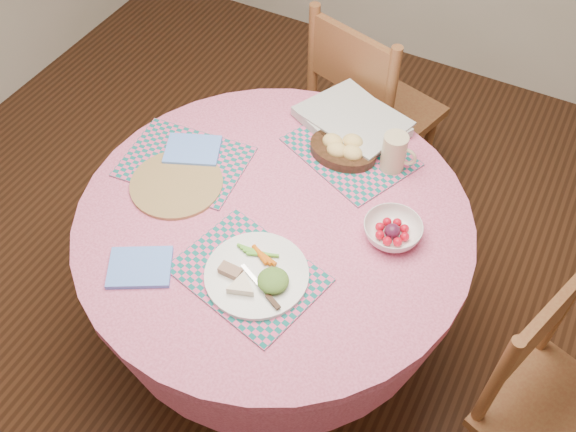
% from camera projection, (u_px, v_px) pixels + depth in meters
% --- Properties ---
extents(ground, '(4.00, 4.00, 0.00)m').
position_uv_depth(ground, '(277.00, 336.00, 2.56)').
color(ground, '#331C0F').
rests_on(ground, ground).
extents(dining_table, '(1.24, 1.24, 0.75)m').
position_uv_depth(dining_table, '(275.00, 254.00, 2.13)').
color(dining_table, pink).
rests_on(dining_table, ground).
extents(chair_right, '(0.50, 0.51, 0.89)m').
position_uv_depth(chair_right, '(548.00, 404.00, 1.89)').
color(chair_right, brown).
rests_on(chair_right, ground).
extents(chair_back, '(0.56, 0.54, 0.99)m').
position_uv_depth(chair_back, '(367.00, 110.00, 2.66)').
color(chair_back, brown).
rests_on(chair_back, ground).
extents(placemat_front, '(0.46, 0.39, 0.01)m').
position_uv_depth(placemat_front, '(249.00, 274.00, 1.84)').
color(placemat_front, '#116461').
rests_on(placemat_front, dining_table).
extents(placemat_left, '(0.43, 0.34, 0.01)m').
position_uv_depth(placemat_left, '(185.00, 162.00, 2.13)').
color(placemat_left, '#116461').
rests_on(placemat_left, dining_table).
extents(placemat_back, '(0.49, 0.43, 0.01)m').
position_uv_depth(placemat_back, '(350.00, 152.00, 2.16)').
color(placemat_back, '#116461').
rests_on(placemat_back, dining_table).
extents(wicker_trivet, '(0.30, 0.30, 0.01)m').
position_uv_depth(wicker_trivet, '(177.00, 184.00, 2.06)').
color(wicker_trivet, olive).
rests_on(wicker_trivet, dining_table).
extents(napkin_near, '(0.23, 0.21, 0.01)m').
position_uv_depth(napkin_near, '(140.00, 267.00, 1.85)').
color(napkin_near, '#608FF8').
rests_on(napkin_near, dining_table).
extents(napkin_far, '(0.22, 0.20, 0.01)m').
position_uv_depth(napkin_far, '(193.00, 150.00, 2.15)').
color(napkin_far, '#608FF8').
rests_on(napkin_far, placemat_left).
extents(dinner_plate, '(0.30, 0.30, 0.05)m').
position_uv_depth(dinner_plate, '(258.00, 275.00, 1.82)').
color(dinner_plate, white).
rests_on(dinner_plate, placemat_front).
extents(bread_bowl, '(0.23, 0.23, 0.08)m').
position_uv_depth(bread_bowl, '(343.00, 148.00, 2.13)').
color(bread_bowl, black).
rests_on(bread_bowl, placemat_back).
extents(latte_mug, '(0.12, 0.08, 0.13)m').
position_uv_depth(latte_mug, '(395.00, 152.00, 2.06)').
color(latte_mug, '#C7B489').
rests_on(latte_mug, placemat_back).
extents(fruit_bowl, '(0.21, 0.21, 0.06)m').
position_uv_depth(fruit_bowl, '(392.00, 231.00, 1.91)').
color(fruit_bowl, white).
rests_on(fruit_bowl, dining_table).
extents(newspaper_stack, '(0.42, 0.39, 0.04)m').
position_uv_depth(newspaper_stack, '(352.00, 121.00, 2.22)').
color(newspaper_stack, silver).
rests_on(newspaper_stack, dining_table).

